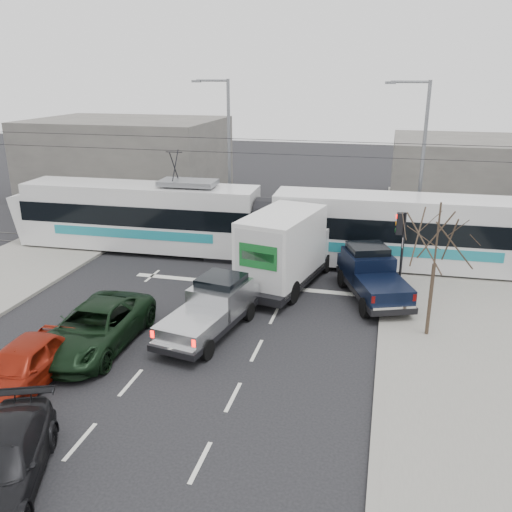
% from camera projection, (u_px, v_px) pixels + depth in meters
% --- Properties ---
extents(ground, '(120.00, 120.00, 0.00)m').
position_uv_depth(ground, '(211.00, 345.00, 19.62)').
color(ground, black).
rests_on(ground, ground).
extents(sidewalk_right, '(6.00, 60.00, 0.15)m').
position_uv_depth(sidewalk_right, '(475.00, 375.00, 17.55)').
color(sidewalk_right, gray).
rests_on(sidewalk_right, ground).
extents(rails, '(60.00, 1.60, 0.03)m').
position_uv_depth(rails, '(270.00, 258.00, 28.81)').
color(rails, '#33302D').
rests_on(rails, ground).
extents(building_left, '(14.00, 10.00, 6.00)m').
position_uv_depth(building_left, '(128.00, 159.00, 42.05)').
color(building_left, slate).
rests_on(building_left, ground).
extents(building_right, '(12.00, 10.00, 5.00)m').
position_uv_depth(building_right, '(479.00, 175.00, 38.15)').
color(building_right, slate).
rests_on(building_right, ground).
extents(bare_tree, '(2.40, 2.40, 5.00)m').
position_uv_depth(bare_tree, '(437.00, 240.00, 18.97)').
color(bare_tree, '#47382B').
rests_on(bare_tree, ground).
extents(traffic_signal, '(0.44, 0.44, 3.60)m').
position_uv_depth(traffic_signal, '(400.00, 235.00, 23.24)').
color(traffic_signal, black).
rests_on(traffic_signal, ground).
extents(street_lamp_near, '(2.38, 0.25, 9.00)m').
position_uv_depth(street_lamp_near, '(419.00, 156.00, 29.18)').
color(street_lamp_near, slate).
rests_on(street_lamp_near, ground).
extents(street_lamp_far, '(2.38, 0.25, 9.00)m').
position_uv_depth(street_lamp_far, '(226.00, 144.00, 33.63)').
color(street_lamp_far, slate).
rests_on(street_lamp_far, ground).
extents(catenary, '(60.00, 0.20, 7.00)m').
position_uv_depth(catenary, '(271.00, 186.00, 27.56)').
color(catenary, black).
rests_on(catenary, ground).
extents(tram, '(26.81, 3.41, 5.46)m').
position_uv_depth(tram, '(265.00, 223.00, 28.13)').
color(tram, silver).
rests_on(tram, ground).
extents(silver_pickup, '(2.77, 5.62, 1.95)m').
position_uv_depth(silver_pickup, '(213.00, 307.00, 20.44)').
color(silver_pickup, black).
rests_on(silver_pickup, ground).
extents(box_truck, '(3.91, 7.44, 3.54)m').
position_uv_depth(box_truck, '(287.00, 249.00, 24.67)').
color(box_truck, black).
rests_on(box_truck, ground).
extents(navy_pickup, '(3.60, 5.48, 2.17)m').
position_uv_depth(navy_pickup, '(371.00, 274.00, 23.46)').
color(navy_pickup, black).
rests_on(navy_pickup, ground).
extents(green_car, '(2.64, 5.61, 1.55)m').
position_uv_depth(green_car, '(95.00, 327.00, 19.25)').
color(green_car, black).
rests_on(green_car, ground).
extents(red_car, '(1.89, 4.49, 1.52)m').
position_uv_depth(red_car, '(23.00, 366.00, 16.76)').
color(red_car, maroon).
rests_on(red_car, ground).
extents(dark_car, '(3.46, 5.01, 1.35)m').
position_uv_depth(dark_car, '(2.00, 463.00, 12.70)').
color(dark_car, black).
rests_on(dark_car, ground).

